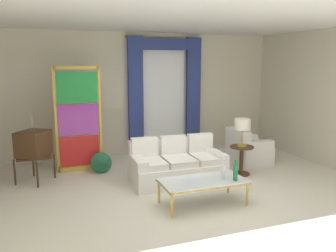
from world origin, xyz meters
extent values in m
plane|color=silver|center=(0.00, 0.00, 0.00)|extent=(16.00, 16.00, 0.00)
cube|color=beige|center=(0.00, 3.06, 1.50)|extent=(8.00, 0.12, 3.00)
cube|color=beige|center=(3.66, 0.60, 1.50)|extent=(0.12, 7.00, 3.00)
cube|color=white|center=(0.00, 0.80, 3.02)|extent=(8.00, 7.60, 0.04)
cube|color=white|center=(0.69, 2.98, 1.55)|extent=(1.10, 0.02, 2.50)
cylinder|color=gold|center=(0.69, 2.90, 2.86)|extent=(2.00, 0.04, 0.04)
cube|color=navy|center=(-0.08, 2.88, 1.55)|extent=(0.36, 0.12, 2.70)
cube|color=navy|center=(1.46, 2.88, 1.55)|extent=(0.36, 0.12, 2.70)
cube|color=navy|center=(0.69, 2.88, 2.72)|extent=(1.80, 0.10, 0.28)
cube|color=white|center=(0.12, 0.59, 0.19)|extent=(1.77, 0.95, 0.38)
cube|color=white|center=(0.13, 0.96, 0.39)|extent=(1.75, 0.25, 0.78)
cube|color=white|center=(0.90, 0.57, 0.28)|extent=(0.22, 0.86, 0.56)
cube|color=white|center=(-0.66, 0.62, 0.28)|extent=(0.22, 0.86, 0.56)
cube|color=white|center=(0.70, 0.53, 0.44)|extent=(0.55, 0.75, 0.12)
cube|color=white|center=(0.70, 0.85, 0.66)|extent=(0.51, 0.15, 0.40)
cube|color=white|center=(0.12, 0.54, 0.44)|extent=(0.55, 0.75, 0.12)
cube|color=white|center=(0.12, 0.86, 0.66)|extent=(0.51, 0.15, 0.40)
cube|color=white|center=(-0.46, 0.56, 0.44)|extent=(0.55, 0.75, 0.12)
cube|color=white|center=(-0.45, 0.88, 0.66)|extent=(0.51, 0.15, 0.40)
cube|color=silver|center=(0.10, -0.55, 0.40)|extent=(1.37, 0.68, 0.02)
cube|color=gold|center=(0.10, -0.23, 0.38)|extent=(1.37, 0.04, 0.03)
cube|color=gold|center=(0.10, -0.87, 0.38)|extent=(1.37, 0.04, 0.03)
cube|color=gold|center=(-0.56, -0.55, 0.38)|extent=(0.04, 0.68, 0.03)
cube|color=gold|center=(0.77, -0.55, 0.38)|extent=(0.04, 0.68, 0.03)
cylinder|color=gold|center=(-0.54, -0.25, 0.19)|extent=(0.04, 0.04, 0.38)
cylinder|color=gold|center=(0.75, -0.25, 0.19)|extent=(0.04, 0.04, 0.38)
cylinder|color=gold|center=(-0.54, -0.85, 0.19)|extent=(0.04, 0.04, 0.38)
cylinder|color=gold|center=(0.75, -0.85, 0.19)|extent=(0.04, 0.04, 0.38)
cylinder|color=#196B3D|center=(0.57, -0.75, 0.53)|extent=(0.07, 0.07, 0.25)
cylinder|color=#196B3D|center=(0.57, -0.75, 0.69)|extent=(0.03, 0.03, 0.06)
sphere|color=#196B3D|center=(0.57, -0.75, 0.73)|extent=(0.04, 0.04, 0.04)
cylinder|color=silver|center=(0.43, -0.63, 0.54)|extent=(0.07, 0.07, 0.25)
cylinder|color=silver|center=(0.43, -0.63, 0.69)|extent=(0.03, 0.03, 0.06)
sphere|color=silver|center=(0.43, -0.63, 0.74)|extent=(0.04, 0.04, 0.04)
cube|color=#472D19|center=(-2.45, 1.56, 0.50)|extent=(0.62, 0.54, 0.03)
cylinder|color=#472D19|center=(-2.81, 1.46, 0.25)|extent=(0.04, 0.04, 0.50)
cylinder|color=#472D19|center=(-2.49, 1.93, 0.25)|extent=(0.04, 0.04, 0.50)
cylinder|color=#472D19|center=(-2.41, 1.19, 0.25)|extent=(0.04, 0.04, 0.50)
cylinder|color=#472D19|center=(-2.09, 1.65, 0.25)|extent=(0.04, 0.04, 0.50)
cube|color=#472D19|center=(-2.45, 1.56, 0.76)|extent=(0.71, 0.73, 0.48)
cube|color=black|center=(-2.64, 1.69, 0.78)|extent=(0.23, 0.33, 0.30)
cylinder|color=gold|center=(-2.69, 1.63, 0.59)|extent=(0.03, 0.04, 0.04)
cylinder|color=gold|center=(-2.60, 1.76, 0.59)|extent=(0.03, 0.04, 0.04)
cylinder|color=silver|center=(-2.45, 1.56, 1.18)|extent=(0.08, 0.11, 0.34)
cylinder|color=silver|center=(-2.45, 1.56, 1.18)|extent=(0.08, 0.11, 0.34)
cube|color=white|center=(2.16, 1.25, 0.20)|extent=(0.82, 0.82, 0.40)
cube|color=white|center=(2.16, 1.25, 0.45)|extent=(0.71, 0.71, 0.10)
cube|color=white|center=(1.84, 1.26, 0.40)|extent=(0.22, 0.81, 0.80)
cube|color=white|center=(2.17, 1.57, 0.29)|extent=(0.74, 0.20, 0.58)
cube|color=white|center=(2.15, 0.93, 0.29)|extent=(0.74, 0.20, 0.58)
cube|color=gold|center=(-2.00, 1.97, 1.10)|extent=(0.05, 0.05, 2.20)
cube|color=gold|center=(-1.10, 1.97, 1.10)|extent=(0.05, 0.05, 2.20)
cube|color=gold|center=(-1.55, 1.97, 2.17)|extent=(0.90, 0.05, 0.06)
cube|color=gold|center=(-1.55, 1.97, 0.05)|extent=(0.90, 0.05, 0.10)
cube|color=red|center=(-1.55, 1.97, 0.43)|extent=(0.82, 0.02, 0.64)
cube|color=purple|center=(-1.55, 1.97, 1.10)|extent=(0.82, 0.02, 0.64)
cube|color=#238E3D|center=(-1.55, 1.97, 1.77)|extent=(0.82, 0.02, 0.64)
cylinder|color=beige|center=(-1.16, 1.73, 0.03)|extent=(0.16, 0.16, 0.06)
ellipsoid|color=#1753AF|center=(-1.16, 1.73, 0.14)|extent=(0.18, 0.32, 0.20)
sphere|color=#1753AF|center=(-1.16, 1.87, 0.25)|extent=(0.09, 0.09, 0.09)
cone|color=gold|center=(-1.16, 1.93, 0.25)|extent=(0.02, 0.04, 0.02)
cone|color=#246946|center=(-1.16, 1.55, 0.24)|extent=(0.44, 0.40, 0.50)
cylinder|color=#472D19|center=(1.52, 0.58, 0.58)|extent=(0.48, 0.48, 0.03)
cylinder|color=#472D19|center=(1.52, 0.58, 0.29)|extent=(0.08, 0.08, 0.55)
cylinder|color=#472D19|center=(1.52, 0.58, 0.01)|extent=(0.36, 0.36, 0.03)
cylinder|color=#B29338|center=(1.52, 0.58, 0.61)|extent=(0.18, 0.18, 0.04)
cylinder|color=#B29338|center=(1.52, 0.58, 0.81)|extent=(0.03, 0.03, 0.36)
cylinder|color=silver|center=(1.52, 0.58, 1.05)|extent=(0.32, 0.32, 0.22)
camera|label=1|loc=(-2.27, -5.37, 2.25)|focal=37.24mm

